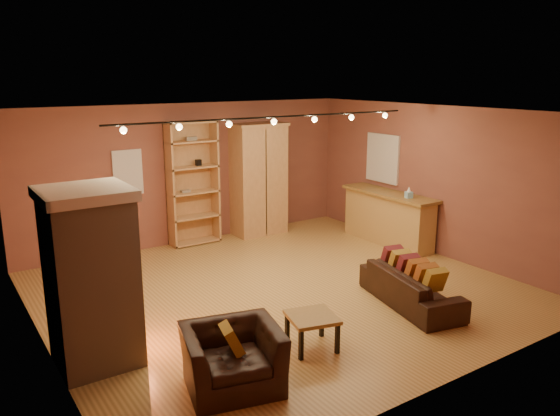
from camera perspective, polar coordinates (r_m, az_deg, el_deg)
floor at (r=8.77m, az=0.14°, el=-8.60°), size 7.00×7.00×0.00m
ceiling at (r=8.13m, az=0.15°, el=9.97°), size 7.00×7.00×0.00m
back_wall at (r=11.13m, az=-9.25°, el=3.57°), size 7.00×0.02×2.80m
left_wall at (r=7.08m, az=-24.13°, el=-3.38°), size 0.02×6.50×2.80m
right_wall at (r=10.65m, az=15.98°, el=2.76°), size 0.02×6.50×2.80m
fireplace at (r=6.71m, az=-19.05°, el=-6.90°), size 1.01×0.98×2.12m
back_window at (r=10.62m, az=-15.63°, el=3.57°), size 0.56×0.04×0.86m
bookcase at (r=11.02m, az=-9.23°, el=2.68°), size 1.01×0.39×2.46m
armoire at (r=11.55m, az=-2.24°, el=3.04°), size 1.16×0.66×2.36m
bar_counter at (r=11.21m, az=11.22°, el=-0.97°), size 0.59×2.20×1.05m
tissue_box at (r=10.66m, az=13.32°, el=1.51°), size 0.15×0.15×0.22m
right_window at (r=11.53m, az=10.67°, el=5.12°), size 0.05×0.90×1.00m
loveseat at (r=8.36m, az=13.54°, el=-7.36°), size 0.93×1.90×0.76m
armchair at (r=6.12m, az=-5.04°, el=-14.39°), size 1.18×0.91×0.91m
coffee_table at (r=6.93m, az=3.36°, el=-11.62°), size 0.70×0.70×0.44m
track_rail at (r=8.30m, az=-0.63°, el=9.24°), size 5.20×0.09×0.13m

